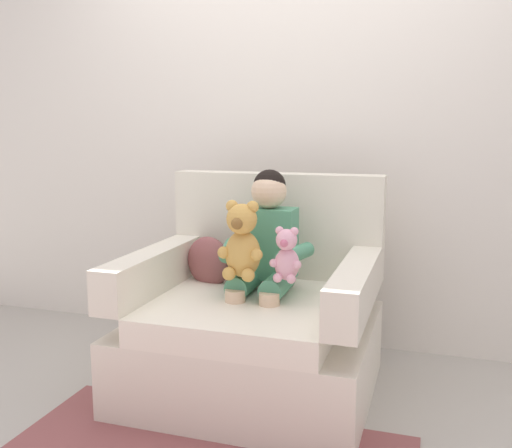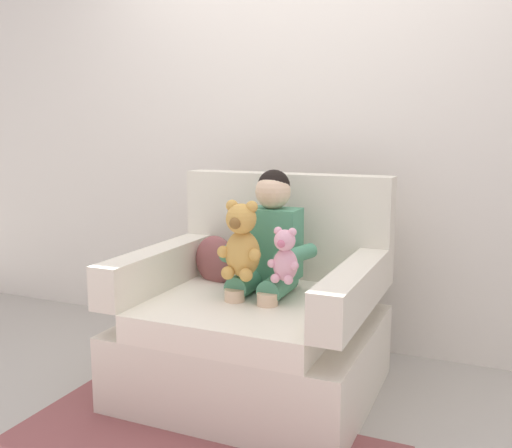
{
  "view_description": "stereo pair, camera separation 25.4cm",
  "coord_description": "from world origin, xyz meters",
  "px_view_note": "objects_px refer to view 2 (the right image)",
  "views": [
    {
      "loc": [
        0.8,
        -2.44,
        1.25
      ],
      "look_at": [
        0.03,
        -0.05,
        0.83
      ],
      "focal_mm": 40.04,
      "sensor_mm": 36.0,
      "label": 1
    },
    {
      "loc": [
        1.03,
        -2.35,
        1.25
      ],
      "look_at": [
        0.03,
        -0.05,
        0.83
      ],
      "focal_mm": 40.04,
      "sensor_mm": 36.0,
      "label": 2
    }
  ],
  "objects_px": {
    "plush_honey": "(242,242)",
    "throw_pillow": "(216,261)",
    "plush_pink": "(285,257)",
    "seated_child": "(267,249)",
    "armchair": "(257,325)"
  },
  "relations": [
    {
      "from": "armchair",
      "to": "plush_honey",
      "type": "bearing_deg",
      "value": -97.29
    },
    {
      "from": "armchair",
      "to": "throw_pillow",
      "type": "relative_size",
      "value": 4.27
    },
    {
      "from": "throw_pillow",
      "to": "plush_honey",
      "type": "bearing_deg",
      "value": -45.26
    },
    {
      "from": "plush_honey",
      "to": "throw_pillow",
      "type": "height_order",
      "value": "plush_honey"
    },
    {
      "from": "seated_child",
      "to": "plush_honey",
      "type": "height_order",
      "value": "seated_child"
    },
    {
      "from": "seated_child",
      "to": "plush_pink",
      "type": "distance_m",
      "value": 0.23
    },
    {
      "from": "plush_honey",
      "to": "throw_pillow",
      "type": "relative_size",
      "value": 1.35
    },
    {
      "from": "seated_child",
      "to": "plush_honey",
      "type": "distance_m",
      "value": 0.2
    },
    {
      "from": "armchair",
      "to": "throw_pillow",
      "type": "xyz_separation_m",
      "value": [
        -0.29,
        0.14,
        0.26
      ]
    },
    {
      "from": "plush_honey",
      "to": "plush_pink",
      "type": "bearing_deg",
      "value": 25.49
    },
    {
      "from": "armchair",
      "to": "throw_pillow",
      "type": "bearing_deg",
      "value": 154.24
    },
    {
      "from": "seated_child",
      "to": "plush_honey",
      "type": "relative_size",
      "value": 2.34
    },
    {
      "from": "plush_pink",
      "to": "throw_pillow",
      "type": "relative_size",
      "value": 0.93
    },
    {
      "from": "plush_honey",
      "to": "throw_pillow",
      "type": "xyz_separation_m",
      "value": [
        -0.28,
        0.28,
        -0.17
      ]
    },
    {
      "from": "seated_child",
      "to": "throw_pillow",
      "type": "bearing_deg",
      "value": 170.62
    }
  ]
}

